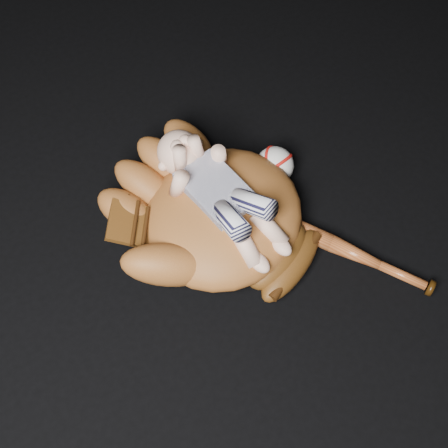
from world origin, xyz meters
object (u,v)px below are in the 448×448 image
object	(u,v)px
baseball_bat	(342,248)
baseball	(275,165)
baseball_glove	(223,212)
newborn_baby	(225,197)

from	to	relation	value
baseball_bat	baseball	bearing A→B (deg)	90.06
baseball_glove	baseball_bat	distance (m)	0.25
baseball_glove	baseball	distance (m)	0.18
baseball_bat	baseball_glove	bearing A→B (deg)	132.98
newborn_baby	baseball_bat	xyz separation A→B (m)	(0.16, -0.18, -0.11)
baseball_glove	baseball	size ratio (longest dim) A/B	5.71
baseball_glove	baseball	bearing A→B (deg)	-4.15
newborn_baby	baseball	world-z (taller)	newborn_baby
baseball	baseball_glove	bearing A→B (deg)	-164.25
baseball_bat	newborn_baby	bearing A→B (deg)	131.65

